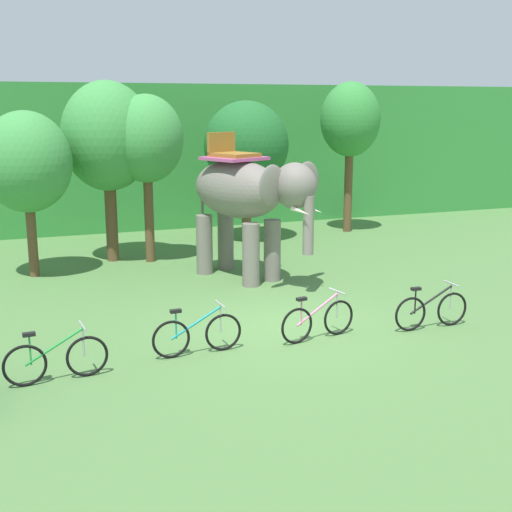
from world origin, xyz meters
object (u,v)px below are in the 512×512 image
at_px(tree_right, 146,140).
at_px(tree_center_right, 350,121).
at_px(tree_center, 26,163).
at_px(elephant, 246,196).
at_px(bike_pink, 318,320).
at_px(tree_left, 246,145).
at_px(bike_green, 56,359).
at_px(tree_far_right, 108,137).
at_px(bike_teal, 197,334).
at_px(bike_black, 431,310).

xyz_separation_m(tree_right, tree_center_right, (7.64, 2.28, 0.42)).
bearing_deg(tree_center, elephant, -23.35).
xyz_separation_m(elephant, bike_pink, (-0.24, -4.86, -1.82)).
relative_size(tree_left, elephant, 1.11).
height_order(tree_center, bike_green, tree_center).
xyz_separation_m(tree_far_right, bike_green, (-2.21, -8.65, -3.19)).
relative_size(bike_teal, bike_black, 1.00).
relative_size(tree_right, bike_teal, 2.80).
bearing_deg(bike_black, tree_far_right, 121.42).
distance_m(tree_center, tree_center_right, 11.33).
height_order(tree_center, bike_black, tree_center).
bearing_deg(elephant, bike_black, -66.38).
xyz_separation_m(tree_left, tree_center_right, (3.98, 0.34, 0.75)).
height_order(tree_left, bike_green, tree_left).
height_order(tree_left, elephant, tree_left).
bearing_deg(bike_black, tree_center_right, 71.31).
bearing_deg(bike_pink, bike_teal, 179.64).
bearing_deg(bike_black, bike_green, -178.65).
height_order(tree_right, tree_center_right, tree_center_right).
height_order(elephant, bike_green, elephant).
height_order(tree_far_right, bike_teal, tree_far_right).
height_order(tree_far_right, tree_right, tree_far_right).
distance_m(tree_center, tree_far_right, 2.60).
bearing_deg(tree_center, tree_far_right, 27.21).
bearing_deg(bike_teal, tree_far_right, 92.10).
bearing_deg(tree_far_right, bike_pink, -71.76).
xyz_separation_m(tree_center, bike_black, (7.43, -7.32, -2.63)).
distance_m(bike_teal, bike_black, 4.88).
xyz_separation_m(tree_left, bike_pink, (-1.95, -9.72, -2.79)).
relative_size(tree_center, tree_left, 0.94).
bearing_deg(tree_far_right, bike_black, -58.58).
height_order(tree_far_right, bike_pink, tree_far_right).
relative_size(tree_far_right, elephant, 1.24).
relative_size(tree_center_right, elephant, 1.26).
distance_m(tree_far_right, bike_pink, 9.28).
xyz_separation_m(tree_center, tree_right, (3.26, 0.66, 0.49)).
xyz_separation_m(tree_center, bike_pink, (4.98, -7.11, -2.63)).
distance_m(tree_right, bike_teal, 8.40).
xyz_separation_m(tree_right, elephant, (1.95, -2.92, -1.31)).
relative_size(tree_left, bike_green, 2.70).
bearing_deg(tree_center_right, tree_right, -163.37).
relative_size(tree_center, elephant, 1.04).
height_order(bike_teal, bike_pink, same).
bearing_deg(bike_teal, bike_pink, -0.36).
height_order(tree_right, bike_pink, tree_right).
bearing_deg(tree_left, tree_far_right, -162.83).
xyz_separation_m(tree_center_right, elephant, (-5.69, -5.20, -1.72)).
bearing_deg(tree_far_right, bike_teal, -87.90).
distance_m(tree_far_right, bike_black, 10.44).
height_order(bike_green, bike_teal, same).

